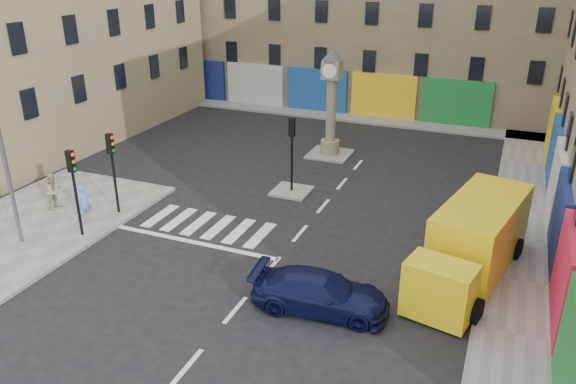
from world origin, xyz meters
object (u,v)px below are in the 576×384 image
Objects in this scene: navy_sedan at (320,293)px; yellow_van at (473,242)px; pedestrian_tan at (54,191)px; pedestrian_blue at (85,203)px; traffic_light_left_near at (74,180)px; traffic_light_island at (292,143)px; clock_pillar at (332,96)px; traffic_light_left_far at (112,161)px.

yellow_van is at bearing -51.65° from navy_sedan.
pedestrian_blue is at bearing -98.80° from pedestrian_tan.
traffic_light_left_near is at bearing -116.14° from pedestrian_tan.
navy_sedan is at bearing -97.78° from pedestrian_tan.
traffic_light_island is at bearing 21.79° from navy_sedan.
traffic_light_left_near is 11.13m from navy_sedan.
clock_pillar is at bearing 142.53° from yellow_van.
traffic_light_island reaches higher than pedestrian_tan.
yellow_van is (8.98, -10.67, -2.21)m from clock_pillar.
traffic_light_left_near is 1.00× the size of traffic_light_left_far.
pedestrian_blue is at bearing -160.68° from yellow_van.
traffic_light_left_near is 15.65m from yellow_van.
pedestrian_tan is (-2.91, 1.65, -1.62)m from traffic_light_left_near.
yellow_van is at bearing -81.91° from pedestrian_tan.
navy_sedan is 6.12m from yellow_van.
yellow_van is at bearing -27.49° from traffic_light_island.
traffic_light_left_far reaches higher than yellow_van.
pedestrian_tan is at bearing -127.18° from clock_pillar.
navy_sedan is at bearing -79.76° from pedestrian_blue.
navy_sedan is (10.91, -3.49, -1.95)m from traffic_light_left_far.
traffic_light_left_near is 2.27× the size of pedestrian_blue.
yellow_van reaches higher than pedestrian_blue.
traffic_light_left_near is 1.00× the size of traffic_light_island.
traffic_light_left_far is 13.05m from clock_pillar.
traffic_light_island is 10.20m from navy_sedan.
navy_sedan is 11.90m from pedestrian_blue.
traffic_light_island is 11.19m from pedestrian_tan.
navy_sedan is (10.91, -1.09, -1.95)m from traffic_light_left_near.
pedestrian_tan is (-2.14, 0.46, 0.03)m from pedestrian_blue.
pedestrian_tan is (-2.91, -0.75, -1.62)m from traffic_light_left_far.
pedestrian_tan is at bearing -162.93° from yellow_van.
traffic_light_left_far reaches higher than pedestrian_tan.
navy_sedan is (4.61, -8.89, -1.92)m from traffic_light_island.
traffic_light_island reaches higher than yellow_van.
pedestrian_tan is (-9.21, -12.14, -2.55)m from clock_pillar.
traffic_light_island is 10.20m from yellow_van.
clock_pillar reaches higher than pedestrian_blue.
pedestrian_blue is 0.96× the size of pedestrian_tan.
yellow_van is (15.28, 0.73, -1.28)m from traffic_light_left_far.
clock_pillar is at bearing -7.98° from pedestrian_blue.
traffic_light_island is at bearing -90.00° from clock_pillar.
traffic_light_left_far reaches higher than navy_sedan.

